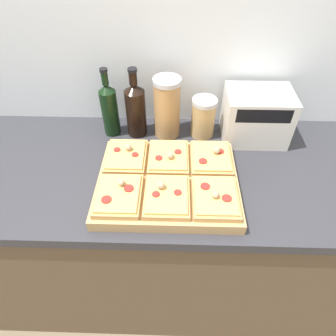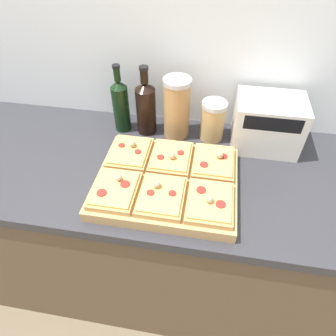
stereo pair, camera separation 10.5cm
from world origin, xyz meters
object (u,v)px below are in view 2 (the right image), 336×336
(olive_oil_bottle, at_px, (121,105))
(grain_jar_tall, at_px, (177,108))
(grain_jar_short, at_px, (213,120))
(toaster_oven, at_px, (267,124))
(cutting_board, at_px, (167,182))
(wine_bottle, at_px, (146,107))

(olive_oil_bottle, height_order, grain_jar_tall, olive_oil_bottle)
(grain_jar_short, bearing_deg, toaster_oven, -3.21)
(olive_oil_bottle, relative_size, grain_jar_short, 1.73)
(cutting_board, distance_m, grain_jar_short, 0.35)
(wine_bottle, height_order, toaster_oven, wine_bottle)
(olive_oil_bottle, bearing_deg, wine_bottle, 0.00)
(wine_bottle, relative_size, grain_jar_tall, 1.15)
(olive_oil_bottle, xyz_separation_m, toaster_oven, (0.60, -0.01, -0.02))
(grain_jar_short, bearing_deg, olive_oil_bottle, 180.00)
(olive_oil_bottle, bearing_deg, grain_jar_tall, 0.00)
(grain_jar_short, xyz_separation_m, toaster_oven, (0.21, -0.01, 0.02))
(cutting_board, height_order, wine_bottle, wine_bottle)
(grain_jar_tall, distance_m, grain_jar_short, 0.16)
(olive_oil_bottle, xyz_separation_m, wine_bottle, (0.11, 0.00, 0.00))
(grain_jar_tall, distance_m, toaster_oven, 0.36)
(wine_bottle, xyz_separation_m, toaster_oven, (0.49, -0.01, -0.02))
(toaster_oven, bearing_deg, olive_oil_bottle, 178.86)
(olive_oil_bottle, relative_size, wine_bottle, 0.99)
(cutting_board, relative_size, toaster_oven, 1.73)
(toaster_oven, bearing_deg, grain_jar_short, 176.79)
(cutting_board, bearing_deg, wine_bottle, 114.17)
(cutting_board, xyz_separation_m, toaster_oven, (0.35, 0.30, 0.08))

